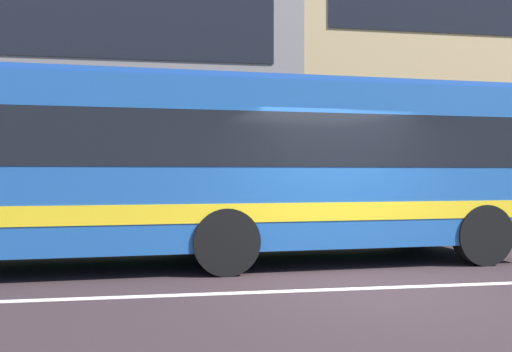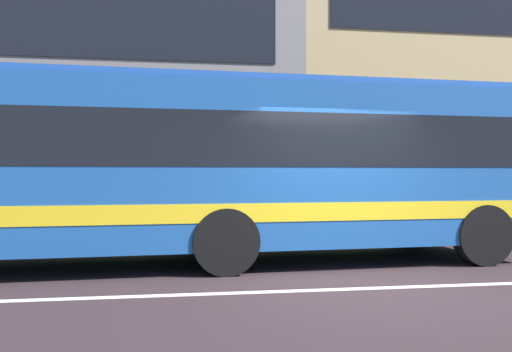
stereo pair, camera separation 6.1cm
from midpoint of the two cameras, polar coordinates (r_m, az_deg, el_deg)
ground_plane at (r=7.77m, az=11.14°, el=-10.96°), size 160.00×160.00×0.00m
lane_centre_line at (r=7.77m, az=11.14°, el=-10.93°), size 60.00×0.16×0.01m
hedge_row_far at (r=14.23m, az=11.24°, el=-3.58°), size 20.31×1.10×1.13m
apartment_block_right at (r=26.09m, az=23.27°, el=10.73°), size 19.18×9.04×12.54m
transit_bus at (r=9.51m, az=-8.94°, el=1.29°), size 12.22×3.24×3.04m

